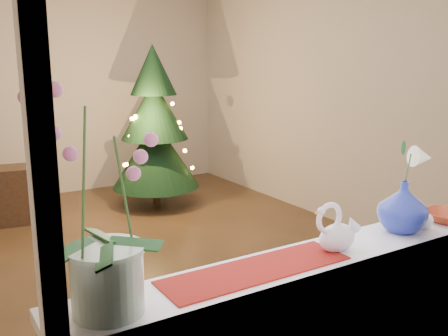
{
  "coord_description": "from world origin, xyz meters",
  "views": [
    {
      "loc": [
        -1.32,
        -3.67,
        1.63
      ],
      "look_at": [
        0.09,
        -1.4,
        1.05
      ],
      "focal_mm": 40.0,
      "sensor_mm": 36.0,
      "label": 1
    }
  ],
  "objects_px": {
    "amber_dish": "(445,217)",
    "blue_vase": "(403,203)",
    "orchid_pot": "(103,202)",
    "side_table": "(0,196)",
    "swan": "(338,227)",
    "paperweight": "(425,221)",
    "xmas_tree": "(155,126)"
  },
  "relations": [
    {
      "from": "amber_dish",
      "to": "blue_vase",
      "type": "bearing_deg",
      "value": 176.09
    },
    {
      "from": "orchid_pot",
      "to": "side_table",
      "type": "distance_m",
      "value": 4.12
    },
    {
      "from": "side_table",
      "to": "blue_vase",
      "type": "bearing_deg",
      "value": -65.56
    },
    {
      "from": "orchid_pot",
      "to": "swan",
      "type": "height_order",
      "value": "orchid_pot"
    },
    {
      "from": "orchid_pot",
      "to": "side_table",
      "type": "xyz_separation_m",
      "value": [
        0.23,
        4.0,
        -0.96
      ]
    },
    {
      "from": "orchid_pot",
      "to": "side_table",
      "type": "height_order",
      "value": "orchid_pot"
    },
    {
      "from": "blue_vase",
      "to": "paperweight",
      "type": "bearing_deg",
      "value": -15.88
    },
    {
      "from": "paperweight",
      "to": "swan",
      "type": "bearing_deg",
      "value": 178.03
    },
    {
      "from": "orchid_pot",
      "to": "paperweight",
      "type": "bearing_deg",
      "value": -0.81
    },
    {
      "from": "amber_dish",
      "to": "side_table",
      "type": "bearing_deg",
      "value": 108.33
    },
    {
      "from": "swan",
      "to": "blue_vase",
      "type": "height_order",
      "value": "blue_vase"
    },
    {
      "from": "paperweight",
      "to": "xmas_tree",
      "type": "bearing_deg",
      "value": 83.08
    },
    {
      "from": "blue_vase",
      "to": "paperweight",
      "type": "relative_size",
      "value": 3.43
    },
    {
      "from": "side_table",
      "to": "amber_dish",
      "type": "bearing_deg",
      "value": -62.04
    },
    {
      "from": "blue_vase",
      "to": "amber_dish",
      "type": "xyz_separation_m",
      "value": [
        0.27,
        -0.02,
        -0.1
      ]
    },
    {
      "from": "xmas_tree",
      "to": "side_table",
      "type": "relative_size",
      "value": 2.35
    },
    {
      "from": "paperweight",
      "to": "amber_dish",
      "type": "xyz_separation_m",
      "value": [
        0.16,
        0.01,
        -0.02
      ]
    },
    {
      "from": "swan",
      "to": "paperweight",
      "type": "distance_m",
      "value": 0.5
    },
    {
      "from": "swan",
      "to": "amber_dish",
      "type": "bearing_deg",
      "value": -4.15
    },
    {
      "from": "swan",
      "to": "xmas_tree",
      "type": "bearing_deg",
      "value": 72.12
    },
    {
      "from": "amber_dish",
      "to": "xmas_tree",
      "type": "relative_size",
      "value": 0.09
    },
    {
      "from": "swan",
      "to": "paperweight",
      "type": "xyz_separation_m",
      "value": [
        0.5,
        -0.02,
        -0.06
      ]
    },
    {
      "from": "orchid_pot",
      "to": "amber_dish",
      "type": "height_order",
      "value": "orchid_pot"
    },
    {
      "from": "paperweight",
      "to": "amber_dish",
      "type": "relative_size",
      "value": 0.44
    },
    {
      "from": "paperweight",
      "to": "xmas_tree",
      "type": "distance_m",
      "value": 3.86
    },
    {
      "from": "swan",
      "to": "side_table",
      "type": "distance_m",
      "value": 4.12
    },
    {
      "from": "amber_dish",
      "to": "side_table",
      "type": "height_order",
      "value": "amber_dish"
    },
    {
      "from": "blue_vase",
      "to": "xmas_tree",
      "type": "xyz_separation_m",
      "value": [
        0.57,
        3.8,
        -0.15
      ]
    },
    {
      "from": "blue_vase",
      "to": "side_table",
      "type": "distance_m",
      "value": 4.19
    },
    {
      "from": "swan",
      "to": "blue_vase",
      "type": "distance_m",
      "value": 0.39
    },
    {
      "from": "orchid_pot",
      "to": "swan",
      "type": "relative_size",
      "value": 3.0
    },
    {
      "from": "blue_vase",
      "to": "xmas_tree",
      "type": "height_order",
      "value": "xmas_tree"
    }
  ]
}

